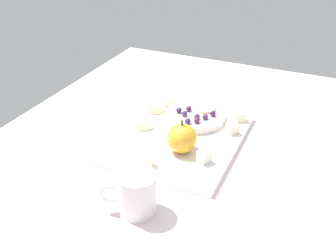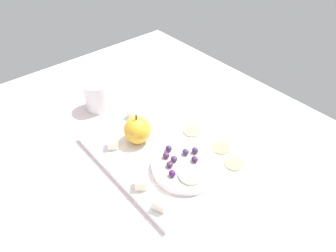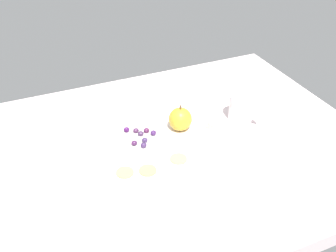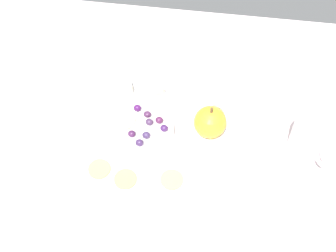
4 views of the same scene
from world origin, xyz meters
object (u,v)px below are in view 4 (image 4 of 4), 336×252
at_px(grape_0, 146,136).
at_px(cracker_1, 99,169).
at_px(grape_7, 147,114).
at_px(apple_slice_0, 122,120).
at_px(cheese_cube_1, 221,106).
at_px(grape_2, 137,108).
at_px(cheese_cube_2, 126,88).
at_px(grape_1, 159,120).
at_px(grape_3, 149,122).
at_px(grape_4, 139,143).
at_px(grape_5, 164,128).
at_px(cracker_2, 172,180).
at_px(cheese_cube_0, 156,92).
at_px(serving_dish, 137,131).
at_px(grape_6, 132,132).
at_px(platter, 177,144).
at_px(cheese_cube_3, 250,153).
at_px(cup, 309,138).
at_px(apple_whole, 210,122).
at_px(cracker_0, 125,179).

bearing_deg(grape_0, cracker_1, 41.96).
distance_m(grape_7, apple_slice_0, 0.05).
height_order(cheese_cube_1, grape_2, grape_2).
xyz_separation_m(cheese_cube_2, grape_1, (-0.09, 0.09, 0.01)).
xyz_separation_m(grape_3, grape_4, (0.01, 0.05, 0.00)).
bearing_deg(cheese_cube_2, grape_1, 135.19).
height_order(grape_2, grape_4, same).
height_order(cheese_cube_1, grape_4, grape_4).
xyz_separation_m(cheese_cube_1, cheese_cube_2, (0.21, -0.02, 0.00)).
bearing_deg(grape_5, apple_slice_0, -8.17).
xyz_separation_m(grape_0, grape_2, (0.03, -0.07, 0.00)).
bearing_deg(cheese_cube_1, cheese_cube_2, -6.19).
xyz_separation_m(cracker_2, grape_7, (0.07, -0.13, 0.02)).
height_order(cheese_cube_0, grape_3, grape_3).
height_order(serving_dish, grape_0, grape_0).
relative_size(grape_6, apple_slice_0, 0.29).
bearing_deg(grape_1, platter, 143.72).
distance_m(cheese_cube_3, grape_4, 0.22).
bearing_deg(grape_7, cracker_1, 59.41).
bearing_deg(grape_2, grape_6, 89.65).
bearing_deg(grape_1, cheese_cube_1, -152.80).
xyz_separation_m(cracker_2, grape_1, (0.04, -0.12, 0.02)).
distance_m(serving_dish, cheese_cube_1, 0.19).
bearing_deg(cracker_2, grape_5, -74.02).
bearing_deg(cracker_2, cracker_1, -1.79).
bearing_deg(cheese_cube_1, cracker_1, 38.55).
height_order(grape_3, grape_4, grape_4).
distance_m(cheese_cube_3, grape_5, 0.18).
height_order(cracker_1, grape_3, grape_3).
bearing_deg(cheese_cube_3, cup, -160.28).
distance_m(serving_dish, grape_4, 0.05).
distance_m(grape_1, grape_5, 0.02).
bearing_deg(cheese_cube_1, grape_2, 12.66).
bearing_deg(grape_3, cracker_2, 118.41).
relative_size(cheese_cube_3, grape_3, 1.56).
bearing_deg(platter, cheese_cube_1, -131.06).
height_order(cracker_2, grape_4, grape_4).
relative_size(cheese_cube_3, cracker_2, 0.56).
xyz_separation_m(platter, cracker_1, (0.14, 0.09, 0.01)).
xyz_separation_m(cheese_cube_0, apple_slice_0, (0.06, 0.09, 0.01)).
height_order(cracker_2, grape_3, grape_3).
relative_size(serving_dish, grape_3, 9.47).
relative_size(apple_slice_0, cup, 0.55).
xyz_separation_m(cracker_2, apple_slice_0, (0.12, -0.12, 0.02)).
bearing_deg(apple_whole, grape_5, 13.48).
xyz_separation_m(cracker_0, grape_1, (-0.05, -0.13, 0.02)).
bearing_deg(cheese_cube_1, platter, 48.94).
bearing_deg(grape_2, grape_1, 153.77).
bearing_deg(cheese_cube_3, grape_0, -0.79).
relative_size(platter, grape_4, 21.80).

